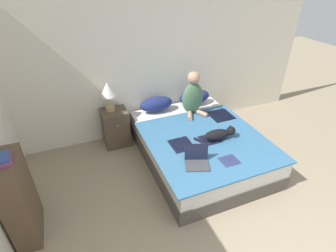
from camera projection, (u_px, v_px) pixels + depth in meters
The scene contains 11 objects.
wall_back at pixel (159, 60), 4.30m from camera, with size 5.67×0.05×2.55m.
bed at pixel (199, 146), 4.03m from camera, with size 1.66×2.14×0.47m.
pillow_near at pixel (156, 104), 4.43m from camera, with size 0.57×0.28×0.25m.
pillow_far at pixel (194, 97), 4.66m from camera, with size 0.57×0.28×0.25m.
person_sitting at pixel (193, 96), 4.27m from camera, with size 0.37×0.36×0.72m.
cat_tabby at pixel (220, 134), 3.72m from camera, with size 0.59×0.23×0.19m.
laptop_open at pixel (197, 161), 3.28m from camera, with size 0.37×0.35×0.23m.
nightstand at pixel (116, 127), 4.33m from camera, with size 0.41×0.39×0.63m.
table_lamp at pixel (108, 91), 3.99m from camera, with size 0.25×0.25×0.48m.
bookshelf at pixel (19, 199), 2.76m from camera, with size 0.24×0.60×1.02m.
book_stack_top at pixel (2, 159), 2.48m from camera, with size 0.17×0.26×0.06m.
Camera 1 is at (-1.46, -0.37, 2.63)m, focal length 28.00 mm.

